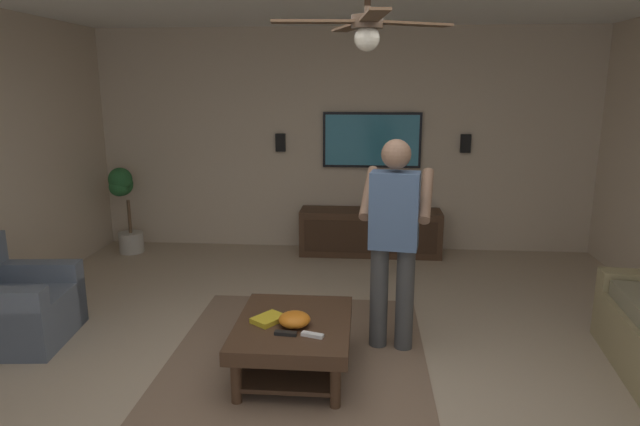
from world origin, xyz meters
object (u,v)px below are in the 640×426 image
bowl (294,319)px  remote_black (286,333)px  tv (372,140)px  coffee_table (294,335)px  remote_white (312,335)px  book (269,319)px  wall_speaker_right (280,143)px  ceiling_fan (366,27)px  media_console (370,232)px  person_standing (394,233)px  vase_round (381,201)px  potted_plant_tall (124,200)px  armchair (11,308)px  wall_speaker_left (466,143)px

bowl → remote_black: size_ratio=1.47×
tv → coffee_table: bearing=-10.0°
remote_white → book: book is taller
coffee_table → wall_speaker_right: wall_speaker_right is taller
coffee_table → wall_speaker_right: bearing=10.1°
coffee_table → wall_speaker_right: 3.40m
remote_white → ceiling_fan: 2.01m
media_console → book: media_console is taller
person_standing → wall_speaker_right: 3.02m
media_console → wall_speaker_right: (0.25, 1.13, 1.06)m
bowl → tv: bearing=-9.4°
media_console → ceiling_fan: ceiling_fan is taller
person_standing → bowl: size_ratio=7.45×
remote_white → vase_round: 3.23m
potted_plant_tall → wall_speaker_right: 2.03m
media_console → vase_round: size_ratio=7.73×
coffee_table → vase_round: bearing=-13.1°
coffee_table → bowl: bowl is taller
armchair → coffee_table: (-0.33, -2.33, 0.02)m
media_console → tv: size_ratio=1.43×
armchair → person_standing: size_ratio=0.54×
tv → ceiling_fan: size_ratio=1.00×
remote_white → vase_round: vase_round is taller
potted_plant_tall → wall_speaker_left: 4.20m
remote_black → armchair: bearing=-7.8°
book → wall_speaker_right: bearing=43.9°
armchair → bowl: size_ratio=4.04×
person_standing → wall_speaker_right: (2.71, 1.28, 0.40)m
book → vase_round: (2.96, -0.86, 0.24)m
wall_speaker_right → ceiling_fan: 3.46m
tv → book: (-3.19, 0.73, -0.95)m
person_standing → potted_plant_tall: bearing=63.0°
ceiling_fan → vase_round: bearing=-4.2°
book → coffee_table: bearing=-47.6°
bowl → vase_round: bearing=-12.4°
media_console → vase_round: bearing=93.7°
tv → person_standing: size_ratio=0.73×
remote_black → vase_round: bearing=-96.8°
ceiling_fan → book: bearing=96.8°
vase_round → wall_speaker_left: wall_speaker_left is taller
tv → wall_speaker_right: 1.13m
media_console → person_standing: size_ratio=1.04×
tv → remote_white: bearing=-6.7°
book → ceiling_fan: 2.06m
remote_white → coffee_table: bearing=140.8°
tv → wall_speaker_right: (0.01, 1.13, -0.04)m
coffee_table → media_console: (2.94, -0.56, -0.02)m
person_standing → wall_speaker_right: person_standing is taller
remote_black → wall_speaker_right: 3.57m
wall_speaker_right → ceiling_fan: size_ratio=0.19×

